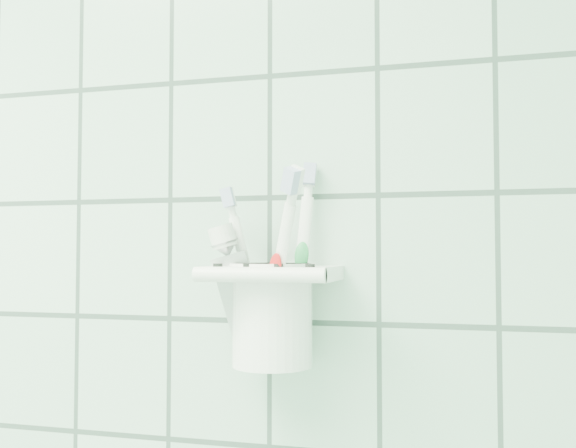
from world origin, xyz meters
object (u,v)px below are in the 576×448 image
at_px(toothbrush_blue, 292,257).
at_px(toothbrush_orange, 263,255).
at_px(holder_bracket, 273,275).
at_px(toothbrush_pink, 266,269).
at_px(toothpaste_tube, 257,279).
at_px(cup, 272,311).

xyz_separation_m(toothbrush_blue, toothbrush_orange, (-0.03, 0.00, 0.00)).
relative_size(holder_bracket, toothbrush_pink, 0.72).
xyz_separation_m(toothbrush_orange, toothpaste_tube, (-0.00, -0.01, -0.03)).
bearing_deg(toothbrush_pink, toothbrush_blue, -3.95).
distance_m(toothbrush_pink, toothbrush_orange, 0.02).
bearing_deg(toothbrush_pink, cup, -15.19).
height_order(toothbrush_pink, toothpaste_tube, toothbrush_pink).
relative_size(holder_bracket, toothpaste_tube, 0.87).
relative_size(holder_bracket, cup, 1.24).
bearing_deg(toothbrush_orange, toothbrush_blue, 18.61).
bearing_deg(toothbrush_orange, toothpaste_tube, -90.75).
bearing_deg(toothbrush_blue, toothbrush_orange, 166.11).
bearing_deg(holder_bracket, cup, 117.91).
relative_size(toothbrush_pink, toothbrush_orange, 0.88).
height_order(toothbrush_pink, toothbrush_blue, toothbrush_blue).
height_order(toothbrush_blue, toothpaste_tube, toothbrush_blue).
distance_m(toothbrush_blue, toothpaste_tube, 0.04).
distance_m(toothbrush_pink, toothpaste_tube, 0.01).
xyz_separation_m(toothbrush_blue, toothpaste_tube, (-0.04, -0.00, -0.02)).
relative_size(cup, toothbrush_pink, 0.58).
height_order(holder_bracket, toothbrush_orange, toothbrush_orange).
distance_m(toothbrush_blue, toothbrush_orange, 0.03).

